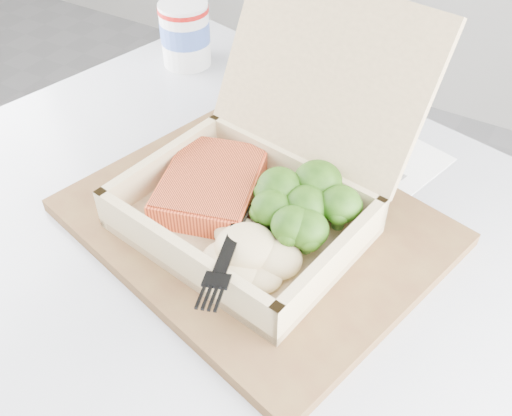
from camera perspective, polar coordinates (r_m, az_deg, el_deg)
The scene contains 9 objects.
cafe_table at distance 0.73m, azimuth -5.94°, elevation -12.32°, with size 0.85×0.85×0.70m.
serving_tray at distance 0.58m, azimuth -0.18°, elevation -1.42°, with size 0.35×0.28×0.02m, color brown.
takeout_container at distance 0.56m, azimuth 1.29°, elevation 3.83°, with size 0.26×0.28×0.20m.
salmon_fillet at distance 0.58m, azimuth -4.46°, elevation 2.31°, with size 0.09×0.12×0.03m, color orange.
broccoli_pile at distance 0.54m, azimuth 4.92°, elevation -0.21°, with size 0.11×0.11×0.04m, color #3A7119, non-canonical shape.
mashed_potatoes at distance 0.51m, azimuth -1.02°, elevation -3.91°, with size 0.09×0.08×0.03m, color beige.
plastic_fork at distance 0.52m, azimuth -1.83°, elevation -1.34°, with size 0.07×0.15×0.02m.
paper_cup at distance 0.85m, azimuth -7.11°, elevation 17.04°, with size 0.07×0.07×0.09m.
receipt at distance 0.67m, azimuth 13.34°, elevation 3.56°, with size 0.08×0.15×0.00m, color white.
Camera 1 is at (0.67, 0.21, 1.11)m, focal length 40.00 mm.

